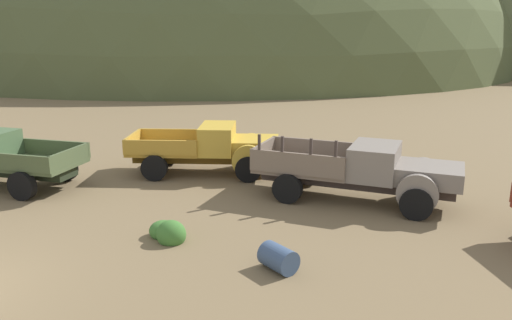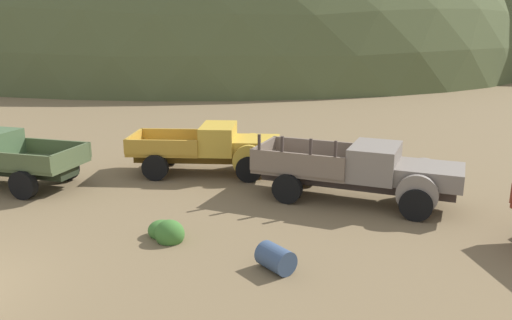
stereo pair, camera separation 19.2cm
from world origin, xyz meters
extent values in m
ellipsoid|color=#4C5633|center=(-13.41, 65.31, 0.00)|extent=(84.60, 75.08, 51.38)
cube|color=#232B1B|center=(-3.55, 7.14, 0.66)|extent=(5.42, 1.44, 0.36)
cube|color=#495735|center=(-2.09, 7.02, 0.90)|extent=(2.87, 2.35, 0.12)
cube|color=#495735|center=(-2.00, 8.08, 1.23)|extent=(2.70, 0.32, 0.55)
cube|color=#495735|center=(-2.18, 5.95, 1.23)|extent=(2.70, 0.32, 0.55)
cube|color=#495735|center=(-0.80, 6.91, 1.23)|extent=(0.28, 2.14, 0.55)
cylinder|color=black|center=(-1.77, 8.11, 0.48)|extent=(0.98, 0.36, 0.96)
cylinder|color=black|center=(-1.96, 5.89, 0.48)|extent=(0.98, 0.36, 0.96)
cube|color=brown|center=(2.97, 10.06, 0.66)|extent=(5.46, 1.72, 0.36)
cube|color=gold|center=(4.93, 10.34, 1.11)|extent=(1.92, 1.98, 0.55)
cube|color=#B7B2A8|center=(5.71, 10.44, 1.09)|extent=(0.25, 1.21, 0.44)
cylinder|color=gold|center=(4.85, 9.27, 0.76)|extent=(1.21, 0.34, 1.20)
cylinder|color=gold|center=(4.56, 11.34, 0.76)|extent=(1.21, 0.34, 1.20)
cube|color=gold|center=(3.47, 10.13, 1.36)|extent=(1.51, 2.18, 1.05)
cube|color=black|center=(4.02, 10.21, 1.57)|extent=(0.29, 1.71, 0.59)
cube|color=#B5882D|center=(1.51, 9.86, 0.90)|extent=(2.98, 2.47, 0.12)
cube|color=#B5882D|center=(1.66, 8.81, 1.23)|extent=(2.70, 0.47, 0.55)
cube|color=#B5882D|center=(1.36, 10.91, 1.23)|extent=(2.70, 0.47, 0.55)
cube|color=#B5882D|center=(0.22, 9.68, 1.23)|extent=(0.39, 2.11, 0.55)
cylinder|color=black|center=(4.85, 9.21, 0.48)|extent=(0.99, 0.41, 0.96)
cylinder|color=black|center=(4.55, 11.40, 0.48)|extent=(0.99, 0.41, 0.96)
cylinder|color=black|center=(1.44, 8.74, 0.48)|extent=(0.99, 0.41, 0.96)
cylinder|color=black|center=(1.13, 10.92, 0.48)|extent=(0.99, 0.41, 0.96)
cube|color=#3D322D|center=(8.65, 7.92, 0.66)|extent=(6.22, 2.15, 0.36)
cube|color=slate|center=(10.87, 7.49, 1.11)|extent=(2.24, 2.11, 0.55)
cube|color=#B7B2A8|center=(11.76, 7.32, 1.09)|extent=(0.31, 1.21, 0.44)
cylinder|color=slate|center=(10.42, 6.51, 0.76)|extent=(1.21, 0.41, 1.20)
cylinder|color=slate|center=(10.82, 8.57, 0.76)|extent=(1.21, 0.41, 1.20)
cube|color=slate|center=(9.22, 7.81, 1.36)|extent=(1.78, 2.27, 1.05)
cube|color=black|center=(9.85, 7.69, 1.57)|extent=(0.38, 1.70, 0.59)
cube|color=#746354|center=(7.00, 8.24, 0.90)|extent=(3.45, 2.68, 0.12)
cube|color=#746354|center=(6.80, 7.20, 1.31)|extent=(3.06, 0.69, 0.70)
cube|color=#746354|center=(7.21, 9.29, 1.31)|extent=(3.06, 0.69, 0.70)
cube|color=#746354|center=(5.54, 8.53, 1.31)|extent=(0.50, 2.10, 0.70)
cube|color=#3D322D|center=(5.58, 7.44, 1.91)|extent=(0.09, 0.09, 0.50)
cube|color=#3D322D|center=(6.34, 7.29, 1.91)|extent=(0.09, 0.09, 0.50)
cube|color=#3D322D|center=(7.26, 7.12, 1.91)|extent=(0.09, 0.09, 0.50)
cube|color=#3D322D|center=(8.02, 6.97, 1.91)|extent=(0.09, 0.09, 0.50)
cylinder|color=black|center=(10.41, 6.45, 0.48)|extent=(1.00, 0.46, 0.96)
cylinder|color=black|center=(10.83, 8.62, 0.48)|extent=(1.00, 0.46, 0.96)
cylinder|color=black|center=(6.54, 7.21, 0.48)|extent=(1.00, 0.46, 0.96)
cylinder|color=black|center=(6.96, 9.38, 0.48)|extent=(1.00, 0.46, 0.96)
cylinder|color=#384C6B|center=(6.93, 2.57, 0.30)|extent=(1.03, 1.00, 0.59)
ellipsoid|color=#3D702D|center=(3.60, 3.93, 0.15)|extent=(0.77, 0.69, 0.56)
ellipsoid|color=#3D702D|center=(3.94, 3.63, 0.21)|extent=(0.79, 0.71, 0.76)
camera|label=1|loc=(8.39, -7.95, 5.42)|focal=35.24mm
camera|label=2|loc=(8.58, -7.91, 5.42)|focal=35.24mm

